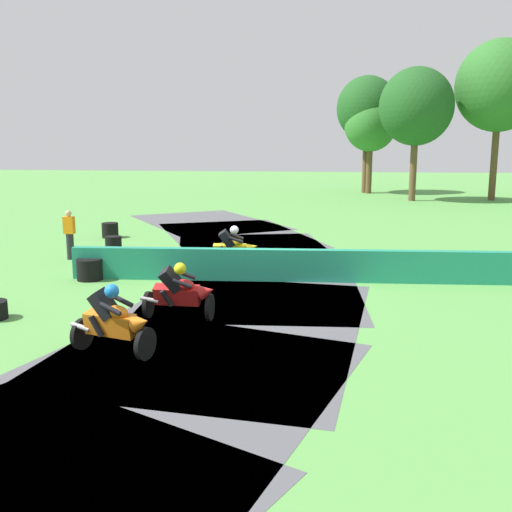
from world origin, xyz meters
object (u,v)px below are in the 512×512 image
at_px(tire_stack_far, 114,245).
at_px(motorcycle_trailing_yellow, 232,249).
at_px(track_marshal, 70,235).
at_px(tire_stack_extra_a, 110,230).
at_px(tire_stack_mid_b, 90,269).
at_px(motorcycle_lead_orange, 113,321).
at_px(motorcycle_chase_red, 180,292).

bearing_deg(tire_stack_far, motorcycle_trailing_yellow, -26.15).
bearing_deg(track_marshal, tire_stack_extra_a, 94.04).
distance_m(tire_stack_mid_b, tire_stack_extra_a, 7.55).
xyz_separation_m(motorcycle_lead_orange, motorcycle_trailing_yellow, (0.98, 7.44, 0.00)).
distance_m(motorcycle_lead_orange, track_marshal, 9.67).
xyz_separation_m(motorcycle_trailing_yellow, track_marshal, (-5.59, 1.05, 0.16)).
bearing_deg(motorcycle_trailing_yellow, motorcycle_chase_red, -93.50).
height_order(tire_stack_mid_b, track_marshal, track_marshal).
relative_size(motorcycle_trailing_yellow, tire_stack_far, 2.80).
height_order(motorcycle_chase_red, motorcycle_trailing_yellow, motorcycle_trailing_yellow).
xyz_separation_m(motorcycle_chase_red, track_marshal, (-5.28, 6.22, 0.19)).
bearing_deg(tire_stack_mid_b, motorcycle_chase_red, -44.76).
bearing_deg(motorcycle_trailing_yellow, track_marshal, 169.33).
distance_m(tire_stack_far, tire_stack_extra_a, 3.57).
distance_m(tire_stack_mid_b, track_marshal, 3.34).
distance_m(motorcycle_trailing_yellow, tire_stack_extra_a, 8.11).
relative_size(motorcycle_trailing_yellow, track_marshal, 1.03).
height_order(tire_stack_mid_b, tire_stack_extra_a, same).
bearing_deg(motorcycle_lead_orange, motorcycle_trailing_yellow, 82.50).
height_order(motorcycle_trailing_yellow, track_marshal, track_marshal).
height_order(tire_stack_far, track_marshal, track_marshal).
xyz_separation_m(tire_stack_mid_b, tire_stack_extra_a, (-2.11, 7.25, 0.00)).
xyz_separation_m(tire_stack_far, track_marshal, (-1.04, -1.18, 0.52)).
relative_size(tire_stack_mid_b, tire_stack_far, 1.19).
distance_m(motorcycle_lead_orange, motorcycle_chase_red, 2.37).
bearing_deg(track_marshal, motorcycle_chase_red, -49.70).
xyz_separation_m(motorcycle_chase_red, motorcycle_trailing_yellow, (0.32, 5.17, 0.03)).
relative_size(motorcycle_lead_orange, track_marshal, 1.04).
bearing_deg(motorcycle_chase_red, tire_stack_extra_a, 117.59).
relative_size(motorcycle_lead_orange, tire_stack_far, 2.83).
relative_size(tire_stack_far, track_marshal, 0.37).
bearing_deg(tire_stack_mid_b, tire_stack_extra_a, 106.23).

